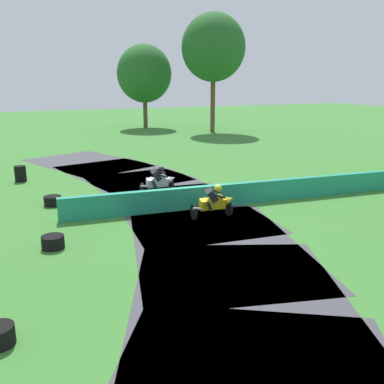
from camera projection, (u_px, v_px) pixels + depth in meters
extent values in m
plane|color=#38752D|center=(188.00, 209.00, 17.36)|extent=(120.00, 120.00, 0.00)
cube|color=#3D3D42|center=(243.00, 308.00, 9.84)|extent=(7.64, 9.13, 0.01)
cube|color=#3D3D42|center=(216.00, 244.00, 13.64)|extent=(6.72, 8.73, 0.01)
cube|color=#3D3D42|center=(186.00, 209.00, 17.34)|extent=(5.64, 8.11, 0.01)
cube|color=#3D3D42|center=(155.00, 187.00, 20.84)|extent=(5.78, 8.20, 0.01)
cube|color=#3D3D42|center=(122.00, 173.00, 24.07)|extent=(6.84, 8.79, 0.01)
cube|color=#3D3D42|center=(87.00, 163.00, 26.93)|extent=(7.74, 9.16, 0.01)
cube|color=#1E8466|center=(296.00, 188.00, 18.84)|extent=(20.06, 1.68, 0.90)
cylinder|color=black|center=(229.00, 209.00, 16.43)|extent=(0.14, 0.75, 0.75)
cylinder|color=black|center=(194.00, 212.00, 15.98)|extent=(0.14, 0.75, 0.75)
cube|color=yellow|center=(212.00, 204.00, 16.05)|extent=(1.02, 0.45, 0.46)
ellipsoid|color=yellow|center=(218.00, 197.00, 15.98)|extent=(0.46, 0.37, 0.31)
cone|color=yellow|center=(230.00, 199.00, 16.21)|extent=(0.42, 0.43, 0.48)
cylinder|color=#B2B2B7|center=(198.00, 209.00, 15.81)|extent=(0.41, 0.12, 0.18)
cube|color=#28282D|center=(212.00, 195.00, 15.83)|extent=(0.52, 0.44, 0.63)
sphere|color=yellow|center=(218.00, 188.00, 15.76)|extent=(0.26, 0.26, 0.26)
cylinder|color=#28282D|center=(217.00, 191.00, 16.05)|extent=(0.43, 0.13, 0.24)
cylinder|color=#28282D|center=(221.00, 196.00, 15.76)|extent=(0.43, 0.13, 0.24)
cylinder|color=#28282D|center=(206.00, 201.00, 16.13)|extent=(0.28, 0.22, 0.42)
cylinder|color=#28282D|center=(210.00, 206.00, 15.84)|extent=(0.28, 0.22, 0.42)
cylinder|color=black|center=(171.00, 187.00, 19.79)|extent=(0.10, 0.75, 0.75)
cylinder|color=black|center=(142.00, 189.00, 19.28)|extent=(0.10, 0.75, 0.75)
cube|color=silver|center=(157.00, 182.00, 19.38)|extent=(1.01, 0.40, 0.47)
ellipsoid|color=silver|center=(162.00, 177.00, 19.31)|extent=(0.45, 0.35, 0.31)
cone|color=silver|center=(172.00, 179.00, 19.56)|extent=(0.40, 0.43, 0.48)
cylinder|color=#B2B2B7|center=(145.00, 186.00, 19.11)|extent=(0.41, 0.13, 0.18)
cube|color=#28282D|center=(156.00, 175.00, 19.15)|extent=(0.50, 0.45, 0.63)
sphere|color=black|center=(161.00, 169.00, 19.09)|extent=(0.26, 0.26, 0.26)
cylinder|color=#28282D|center=(161.00, 172.00, 19.38)|extent=(0.43, 0.15, 0.24)
cylinder|color=#28282D|center=(163.00, 176.00, 19.10)|extent=(0.43, 0.15, 0.24)
cylinder|color=#28282D|center=(152.00, 180.00, 19.44)|extent=(0.27, 0.23, 0.42)
cylinder|color=#28282D|center=(155.00, 184.00, 19.16)|extent=(0.27, 0.23, 0.42)
cylinder|color=black|center=(53.00, 245.00, 13.33)|extent=(0.70, 0.70, 0.20)
cylinder|color=black|center=(53.00, 239.00, 13.28)|extent=(0.70, 0.70, 0.20)
cylinder|color=black|center=(53.00, 203.00, 17.83)|extent=(0.70, 0.70, 0.20)
cylinder|color=black|center=(52.00, 198.00, 17.78)|extent=(0.70, 0.70, 0.20)
cylinder|color=black|center=(21.00, 179.00, 22.01)|extent=(0.57, 0.57, 0.20)
cylinder|color=black|center=(21.00, 176.00, 21.96)|extent=(0.57, 0.57, 0.20)
cylinder|color=black|center=(20.00, 172.00, 21.90)|extent=(0.57, 0.57, 0.20)
cylinder|color=black|center=(20.00, 168.00, 21.85)|extent=(0.57, 0.57, 0.20)
cylinder|color=brown|center=(145.00, 113.00, 45.62)|extent=(0.44, 0.44, 3.21)
ellipsoid|color=#235B23|center=(144.00, 74.00, 44.60)|extent=(5.64, 5.64, 5.92)
cylinder|color=brown|center=(213.00, 104.00, 41.58)|extent=(0.44, 0.44, 5.39)
ellipsoid|color=#235B23|center=(213.00, 47.00, 40.24)|extent=(5.99, 5.99, 6.29)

